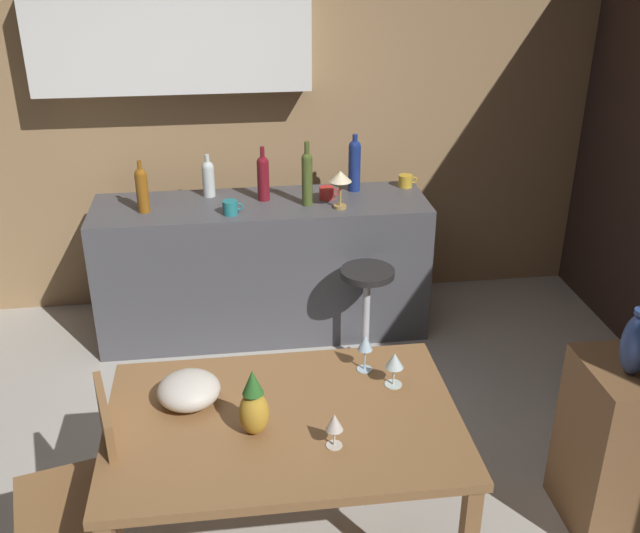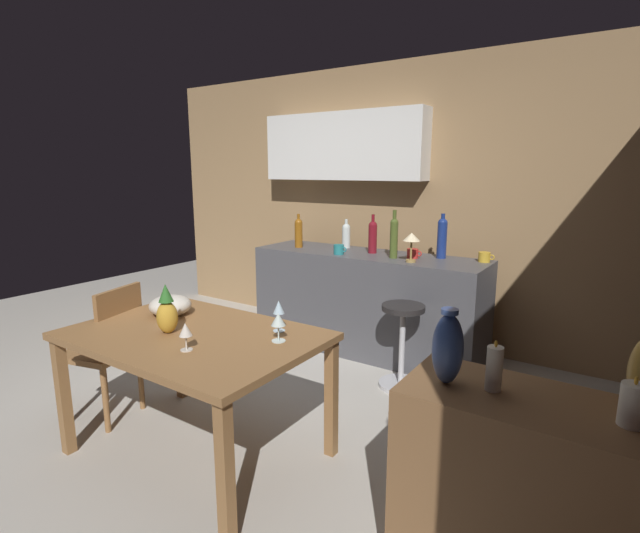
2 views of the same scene
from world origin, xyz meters
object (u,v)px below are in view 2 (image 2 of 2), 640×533
object	(u,v)px
wine_glass_center	(185,331)
counter_lamp	(412,239)
vase_ceramic_blue	(448,348)
wine_bottle_olive	(394,236)
fruit_bowl	(170,305)
pillar_candle_short	(494,368)
wine_bottle_clear	(346,235)
chair_near_window	(109,347)
wine_glass_left	(278,320)
pillar_candle_tall	(633,405)
dining_table	(194,346)
cup_teal	(339,249)
bar_stool	(402,344)
wine_bottle_amber	(299,232)
cup_mustard	(484,257)
cup_red	(413,253)
wine_glass_right	(279,309)
wine_bottle_ruby	(373,236)
pineapple_centerpiece	(167,312)
wine_bottle_cobalt	(442,236)
sideboard_cabinet	(549,510)

from	to	relation	value
wine_glass_center	counter_lamp	world-z (taller)	counter_lamp
vase_ceramic_blue	wine_bottle_olive	bearing A→B (deg)	120.44
fruit_bowl	pillar_candle_short	world-z (taller)	pillar_candle_short
wine_bottle_clear	counter_lamp	size ratio (longest dim) A/B	1.15
chair_near_window	pillar_candle_short	distance (m)	2.42
wine_glass_left	pillar_candle_tall	bearing A→B (deg)	-4.82
dining_table	counter_lamp	bearing A→B (deg)	74.39
cup_teal	vase_ceramic_blue	distance (m)	2.41
dining_table	bar_stool	bearing A→B (deg)	67.00
wine_bottle_amber	wine_bottle_olive	size ratio (longest dim) A/B	0.79
wine_bottle_olive	cup_mustard	world-z (taller)	wine_bottle_olive
dining_table	wine_bottle_clear	size ratio (longest dim) A/B	5.08
fruit_bowl	pillar_candle_tall	world-z (taller)	pillar_candle_tall
wine_bottle_clear	vase_ceramic_blue	size ratio (longest dim) A/B	0.92
cup_red	wine_bottle_olive	bearing A→B (deg)	-146.91
wine_glass_right	wine_bottle_ruby	xyz separation A→B (m)	(-0.33, 1.74, 0.19)
wine_glass_right	vase_ceramic_blue	size ratio (longest dim) A/B	0.60
bar_stool	cup_red	world-z (taller)	cup_red
cup_teal	pineapple_centerpiece	bearing A→B (deg)	-88.58
wine_bottle_ruby	wine_bottle_cobalt	bearing A→B (deg)	9.70
wine_glass_left	counter_lamp	size ratio (longest dim) A/B	0.65
wine_bottle_cobalt	fruit_bowl	bearing A→B (deg)	-117.10
vase_ceramic_blue	cup_red	bearing A→B (deg)	116.26
chair_near_window	wine_bottle_clear	bearing A→B (deg)	77.13
cup_teal	wine_bottle_amber	bearing A→B (deg)	167.96
fruit_bowl	wine_bottle_ruby	bearing A→B (deg)	77.42
counter_lamp	vase_ceramic_blue	xyz separation A→B (m)	(0.93, -1.82, -0.12)
cup_red	wine_bottle_amber	bearing A→B (deg)	-176.02
chair_near_window	wine_bottle_cobalt	size ratio (longest dim) A/B	2.40
cup_mustard	wine_glass_center	bearing A→B (deg)	-109.38
wine_glass_center	wine_bottle_ruby	distance (m)	2.24
wine_bottle_ruby	counter_lamp	xyz separation A→B (m)	(0.45, -0.21, 0.03)
chair_near_window	counter_lamp	xyz separation A→B (m)	(1.29, 1.85, 0.59)
bar_stool	wine_bottle_ruby	world-z (taller)	wine_bottle_ruby
sideboard_cabinet	wine_bottle_cobalt	distance (m)	2.49
chair_near_window	fruit_bowl	world-z (taller)	chair_near_window
wine_bottle_ruby	wine_bottle_olive	distance (m)	0.29
sideboard_cabinet	cup_teal	xyz separation A→B (m)	(-1.99, 1.76, 0.53)
dining_table	chair_near_window	world-z (taller)	chair_near_window
cup_teal	wine_bottle_cobalt	bearing A→B (deg)	21.80
wine_glass_left	cup_mustard	distance (m)	2.06
dining_table	cup_red	world-z (taller)	cup_red
bar_stool	wine_bottle_olive	xyz separation A→B (m)	(-0.30, 0.45, 0.74)
chair_near_window	counter_lamp	bearing A→B (deg)	55.09
dining_table	chair_near_window	xyz separation A→B (m)	(-0.79, -0.03, -0.16)
wine_glass_right	dining_table	bearing A→B (deg)	-142.63
cup_red	chair_near_window	bearing A→B (deg)	-121.39
wine_bottle_amber	cup_mustard	size ratio (longest dim) A/B	2.51
sideboard_cabinet	pillar_candle_short	world-z (taller)	pillar_candle_short
sideboard_cabinet	wine_bottle_clear	distance (m)	3.05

